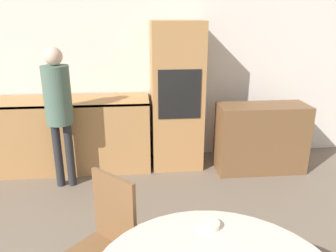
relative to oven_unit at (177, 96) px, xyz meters
name	(u,v)px	position (x,y,z in m)	size (l,w,h in m)	color
wall_back	(151,65)	(-0.31, 0.34, 0.36)	(6.74, 0.05, 2.60)	silver
kitchen_counter	(54,134)	(-1.60, -0.01, -0.46)	(2.47, 0.60, 0.93)	#AD7A47
oven_unit	(177,96)	(0.00, 0.00, 0.00)	(0.65, 0.59, 1.88)	#AD7A47
sideboard	(261,138)	(1.06, -0.30, -0.50)	(1.12, 0.45, 0.88)	brown
chair_far_left	(106,238)	(-0.74, -2.25, -0.41)	(0.57, 0.57, 0.96)	brown
person_standing	(58,103)	(-1.38, -0.49, 0.08)	(0.30, 0.30, 1.62)	#262628
bowl_centre	(210,225)	(-0.10, -2.48, -0.18)	(0.12, 0.12, 0.04)	beige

